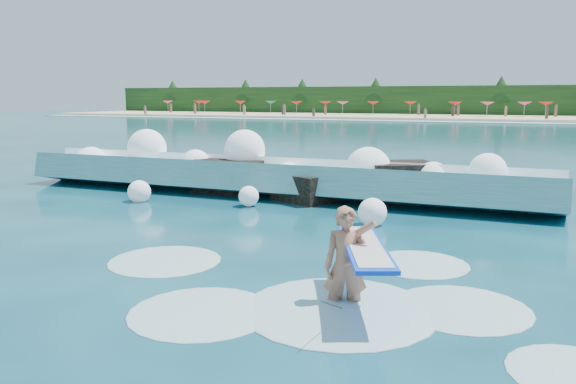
# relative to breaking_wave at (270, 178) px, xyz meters

# --- Properties ---
(ground) EXTENTS (200.00, 200.00, 0.00)m
(ground) POSITION_rel_breaking_wave_xyz_m (1.63, -7.94, -0.54)
(ground) COLOR #07303F
(ground) RESTS_ON ground
(beach) EXTENTS (140.00, 20.00, 0.40)m
(beach) POSITION_rel_breaking_wave_xyz_m (1.63, 70.06, -0.34)
(beach) COLOR tan
(beach) RESTS_ON ground
(wet_band) EXTENTS (140.00, 5.00, 0.08)m
(wet_band) POSITION_rel_breaking_wave_xyz_m (1.63, 59.06, -0.50)
(wet_band) COLOR silver
(wet_band) RESTS_ON ground
(treeline) EXTENTS (140.00, 4.00, 5.00)m
(treeline) POSITION_rel_breaking_wave_xyz_m (1.63, 80.06, 1.96)
(treeline) COLOR black
(treeline) RESTS_ON ground
(breaking_wave) EXTENTS (17.78, 2.78, 1.53)m
(breaking_wave) POSITION_rel_breaking_wave_xyz_m (0.00, 0.00, 0.00)
(breaking_wave) COLOR teal
(breaking_wave) RESTS_ON ground
(rock_cluster) EXTENTS (8.27, 3.41, 1.40)m
(rock_cluster) POSITION_rel_breaking_wave_xyz_m (1.15, 0.09, -0.09)
(rock_cluster) COLOR black
(rock_cluster) RESTS_ON ground
(surfer_with_board) EXTENTS (1.54, 3.00, 1.88)m
(surfer_with_board) POSITION_rel_breaking_wave_xyz_m (5.35, -8.76, 0.16)
(surfer_with_board) COLOR #A4654C
(surfer_with_board) RESTS_ON ground
(wave_spray) EXTENTS (15.02, 4.63, 2.15)m
(wave_spray) POSITION_rel_breaking_wave_xyz_m (-0.64, -0.11, 0.49)
(wave_spray) COLOR white
(wave_spray) RESTS_ON ground
(surf_foam) EXTENTS (9.11, 5.85, 0.15)m
(surf_foam) POSITION_rel_breaking_wave_xyz_m (4.86, -8.62, -0.54)
(surf_foam) COLOR silver
(surf_foam) RESTS_ON ground
(beach_umbrellas) EXTENTS (111.44, 6.64, 0.50)m
(beach_umbrellas) POSITION_rel_breaking_wave_xyz_m (1.55, 71.92, 1.71)
(beach_umbrellas) COLOR #D13D72
(beach_umbrellas) RESTS_ON ground
(beachgoers) EXTENTS (107.91, 12.10, 1.94)m
(beachgoers) POSITION_rel_breaking_wave_xyz_m (10.95, 66.63, 0.57)
(beachgoers) COLOR #3F332D
(beachgoers) RESTS_ON ground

